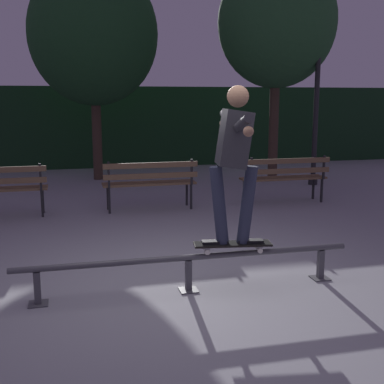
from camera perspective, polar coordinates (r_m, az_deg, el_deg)
name	(u,v)px	position (r m, az deg, el deg)	size (l,w,h in m)	color
ground_plane	(185,284)	(5.22, -0.86, -10.57)	(90.00, 90.00, 0.00)	gray
hedge_backdrop	(111,126)	(14.50, -9.36, 7.46)	(24.00, 1.20, 2.23)	black
grind_rail	(188,264)	(4.96, -0.41, -8.24)	(3.40, 0.18, 0.38)	#47474C
skateboard	(233,244)	(5.02, 4.69, -6.03)	(0.80, 0.31, 0.09)	black
skateboarder	(234,152)	(4.84, 4.89, 4.64)	(0.63, 1.40, 1.56)	black
park_bench_left_center	(150,180)	(8.47, -4.86, 1.43)	(1.61, 0.44, 0.88)	black
park_bench_right_center	(285,174)	(9.17, 10.69, 1.99)	(1.61, 0.44, 0.88)	black
tree_far_right	(277,23)	(11.89, 9.74, 18.66)	(2.65, 2.65, 5.05)	#3D2D23
tree_behind_benches	(93,34)	(12.00, -11.28, 17.37)	(2.93, 2.93, 4.95)	#3D2D23
lamp_post_right	(318,71)	(11.31, 14.28, 13.34)	(0.32, 0.32, 3.90)	black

